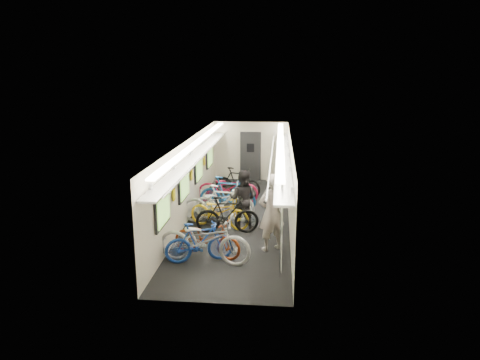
% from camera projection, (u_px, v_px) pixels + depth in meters
% --- Properties ---
extents(train_car_shell, '(10.00, 10.00, 10.00)m').
position_uv_depth(train_car_shell, '(230.00, 160.00, 13.31)').
color(train_car_shell, black).
rests_on(train_car_shell, ground).
extents(bicycle_0, '(2.26, 1.04, 1.14)m').
position_uv_depth(bicycle_0, '(204.00, 240.00, 9.77)').
color(bicycle_0, '#A5A4A8').
rests_on(bicycle_0, ground).
extents(bicycle_1, '(1.67, 0.94, 0.97)m').
position_uv_depth(bicycle_1, '(199.00, 242.00, 9.85)').
color(bicycle_1, '#193D9B').
rests_on(bicycle_1, ground).
extents(bicycle_2, '(1.85, 1.11, 0.92)m').
position_uv_depth(bicycle_2, '(207.00, 238.00, 10.17)').
color(bicycle_2, maroon).
rests_on(bicycle_2, ground).
extents(bicycle_3, '(1.77, 0.67, 1.04)m').
position_uv_depth(bicycle_3, '(227.00, 215.00, 11.66)').
color(bicycle_3, black).
rests_on(bicycle_3, ground).
extents(bicycle_4, '(1.92, 1.15, 0.95)m').
position_uv_depth(bicycle_4, '(219.00, 211.00, 12.11)').
color(bicycle_4, yellow).
rests_on(bicycle_4, ground).
extents(bicycle_5, '(1.85, 0.81, 1.07)m').
position_uv_depth(bicycle_5, '(223.00, 203.00, 12.70)').
color(bicycle_5, white).
rests_on(bicycle_5, ground).
extents(bicycle_6, '(2.22, 1.08, 1.12)m').
position_uv_depth(bicycle_6, '(219.00, 203.00, 12.62)').
color(bicycle_6, '#AFB0B4').
rests_on(bicycle_6, ground).
extents(bicycle_7, '(1.92, 0.81, 1.12)m').
position_uv_depth(bicycle_7, '(227.00, 194.00, 13.59)').
color(bicycle_7, '#174F8F').
rests_on(bicycle_7, ground).
extents(bicycle_8, '(2.07, 0.75, 1.08)m').
position_uv_depth(bicycle_8, '(228.00, 188.00, 14.42)').
color(bicycle_8, maroon).
rests_on(bicycle_8, ground).
extents(bicycle_9, '(1.82, 1.01, 1.05)m').
position_uv_depth(bicycle_9, '(238.00, 182.00, 15.20)').
color(bicycle_9, black).
rests_on(bicycle_9, ground).
extents(passenger_near, '(0.85, 0.76, 1.94)m').
position_uv_depth(passenger_near, '(272.00, 213.00, 10.43)').
color(passenger_near, gray).
rests_on(passenger_near, ground).
extents(passenger_mid, '(0.92, 0.78, 1.66)m').
position_uv_depth(passenger_mid, '(243.00, 199.00, 12.06)').
color(passenger_mid, black).
rests_on(passenger_mid, ground).
extents(backpack, '(0.27, 0.15, 0.38)m').
position_uv_depth(backpack, '(281.00, 189.00, 11.34)').
color(backpack, red).
rests_on(backpack, passenger_near).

